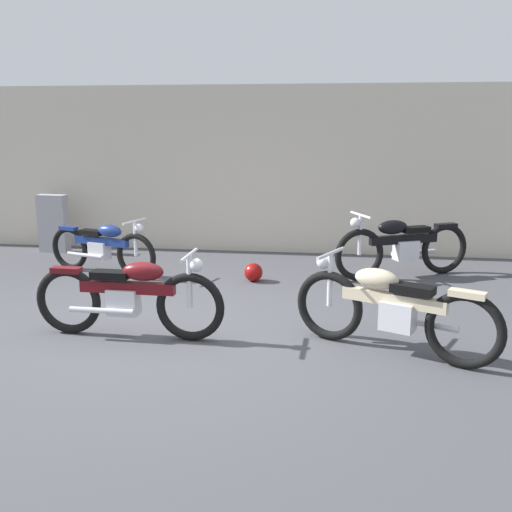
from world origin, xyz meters
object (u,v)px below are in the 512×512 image
at_px(stone_marker, 53,224).
at_px(helmet, 253,272).
at_px(motorcycle_black, 402,246).
at_px(motorcycle_cream, 391,308).
at_px(motorcycle_maroon, 129,296).
at_px(motorcycle_blue, 102,247).

bearing_deg(stone_marker, helmet, -21.70).
height_order(motorcycle_black, motorcycle_cream, motorcycle_black).
xyz_separation_m(stone_marker, helmet, (3.78, -1.50, -0.37)).
height_order(motorcycle_cream, motorcycle_maroon, motorcycle_cream).
bearing_deg(motorcycle_cream, stone_marker, -10.96).
height_order(motorcycle_blue, motorcycle_maroon, motorcycle_maroon).
relative_size(motorcycle_cream, motorcycle_maroon, 0.94).
distance_m(stone_marker, motorcycle_maroon, 4.81).
xyz_separation_m(helmet, motorcycle_cream, (1.72, -2.48, 0.32)).
relative_size(helmet, motorcycle_blue, 0.14).
bearing_deg(motorcycle_cream, motorcycle_maroon, 23.45).
height_order(motorcycle_black, motorcycle_maroon, motorcycle_black).
xyz_separation_m(stone_marker, motorcycle_black, (5.91, -0.96, -0.04)).
relative_size(helmet, motorcycle_cream, 0.14).
relative_size(motorcycle_blue, motorcycle_maroon, 0.90).
bearing_deg(helmet, stone_marker, 158.30).
distance_m(stone_marker, motorcycle_black, 5.99).
bearing_deg(stone_marker, motorcycle_cream, -35.94).
xyz_separation_m(stone_marker, motorcycle_cream, (5.50, -3.99, -0.05)).
distance_m(motorcycle_black, motorcycle_maroon, 4.29).
bearing_deg(motorcycle_black, motorcycle_blue, -19.09).
xyz_separation_m(helmet, motorcycle_black, (2.13, 0.54, 0.34)).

